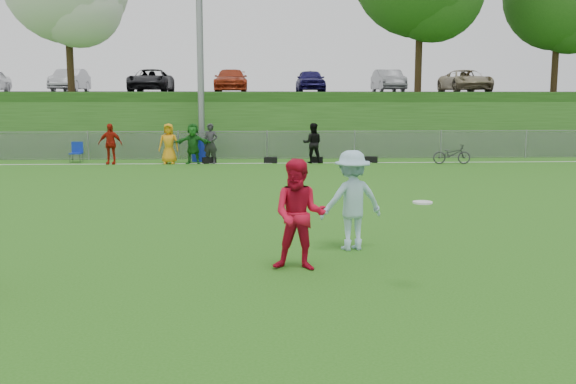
{
  "coord_description": "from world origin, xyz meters",
  "views": [
    {
      "loc": [
        -0.58,
        -9.08,
        2.75
      ],
      "look_at": [
        -0.08,
        0.5,
        1.34
      ],
      "focal_mm": 40.0,
      "sensor_mm": 36.0,
      "label": 1
    }
  ],
  "objects": [
    {
      "name": "gear_bags",
      "position": [
        1.03,
        18.1,
        0.13
      ],
      "size": [
        7.52,
        0.47,
        0.26
      ],
      "color": "black",
      "rests_on": "ground"
    },
    {
      "name": "player_blue",
      "position": [
        1.18,
        2.34,
        0.91
      ],
      "size": [
        1.31,
        0.95,
        1.82
      ],
      "primitive_type": "imported",
      "rotation": [
        0.0,
        0.0,
        3.4
      ],
      "color": "#9EC9DB",
      "rests_on": "ground"
    },
    {
      "name": "player_red_center",
      "position": [
        0.13,
        0.99,
        0.9
      ],
      "size": [
        0.99,
        0.84,
        1.8
      ],
      "primitive_type": "imported",
      "rotation": [
        0.0,
        0.0,
        -0.19
      ],
      "color": "red",
      "rests_on": "ground"
    },
    {
      "name": "frisbee",
      "position": [
        1.79,
        -0.24,
        1.29
      ],
      "size": [
        0.28,
        0.28,
        0.03
      ],
      "color": "white",
      "rests_on": "ground"
    },
    {
      "name": "recycling_bin",
      "position": [
        -3.0,
        19.0,
        0.48
      ],
      "size": [
        0.73,
        0.73,
        0.95
      ],
      "primitive_type": "cylinder",
      "rotation": [
        0.0,
        0.0,
        0.17
      ],
      "color": "#0F20A5",
      "rests_on": "ground"
    },
    {
      "name": "bicycle",
      "position": [
        7.69,
        17.33,
        0.41
      ],
      "size": [
        1.59,
        0.6,
        0.83
      ],
      "primitive_type": "imported",
      "rotation": [
        0.0,
        0.0,
        1.54
      ],
      "color": "#2A2A2C",
      "rests_on": "ground"
    },
    {
      "name": "fence",
      "position": [
        0.0,
        20.0,
        0.65
      ],
      "size": [
        58.0,
        0.06,
        1.3
      ],
      "color": "gray",
      "rests_on": "ground"
    },
    {
      "name": "light_pole",
      "position": [
        -3.0,
        20.8,
        6.71
      ],
      "size": [
        1.2,
        0.4,
        12.15
      ],
      "color": "gray",
      "rests_on": "ground"
    },
    {
      "name": "parking_lot",
      "position": [
        0.0,
        33.0,
        3.05
      ],
      "size": [
        120.0,
        12.0,
        0.1
      ],
      "primitive_type": "cube",
      "color": "black",
      "rests_on": "berm"
    },
    {
      "name": "tree_green_far",
      "position": [
        16.16,
        25.92,
        7.96
      ],
      "size": [
        5.88,
        5.88,
        8.19
      ],
      "color": "black",
      "rests_on": "berm"
    },
    {
      "name": "spectator_row",
      "position": [
        -2.74,
        18.0,
        0.85
      ],
      "size": [
        9.43,
        0.71,
        1.69
      ],
      "color": "#AB1A0B",
      "rests_on": "ground"
    },
    {
      "name": "camp_chair",
      "position": [
        -8.22,
        18.82,
        0.26
      ],
      "size": [
        0.49,
        0.5,
        0.88
      ],
      "rotation": [
        0.0,
        0.0,
        -0.01
      ],
      "color": "#0E299F",
      "rests_on": "ground"
    },
    {
      "name": "ground",
      "position": [
        0.0,
        0.0,
        0.0
      ],
      "size": [
        120.0,
        120.0,
        0.0
      ],
      "primitive_type": "plane",
      "color": "#245F14",
      "rests_on": "ground"
    },
    {
      "name": "sideline_far",
      "position": [
        0.0,
        18.0,
        0.01
      ],
      "size": [
        60.0,
        0.1,
        0.01
      ],
      "primitive_type": "cube",
      "color": "white",
      "rests_on": "ground"
    },
    {
      "name": "berm",
      "position": [
        0.0,
        31.0,
        1.5
      ],
      "size": [
        120.0,
        18.0,
        3.0
      ],
      "primitive_type": "cube",
      "color": "#1E4714",
      "rests_on": "ground"
    },
    {
      "name": "car_row",
      "position": [
        -1.17,
        32.0,
        3.82
      ],
      "size": [
        32.04,
        5.18,
        1.44
      ],
      "color": "white",
      "rests_on": "parking_lot"
    }
  ]
}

